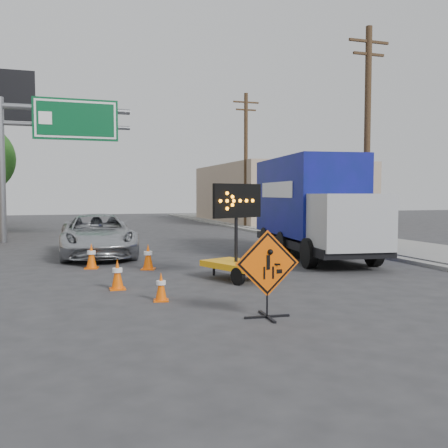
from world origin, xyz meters
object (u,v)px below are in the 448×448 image
arrow_board (236,258)px  box_truck (312,212)px  construction_sign (267,272)px  pickup_truck (97,235)px

arrow_board → box_truck: 5.70m
arrow_board → box_truck: (4.21, 3.70, 1.06)m
construction_sign → arrow_board: (0.81, 4.03, -0.28)m
construction_sign → pickup_truck: construction_sign is taller
construction_sign → arrow_board: size_ratio=0.64×
arrow_board → pickup_truck: size_ratio=0.46×
arrow_board → construction_sign: bearing=-123.3°
construction_sign → pickup_truck: bearing=107.1°
construction_sign → arrow_board: bearing=82.9°
arrow_board → pickup_truck: 7.12m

